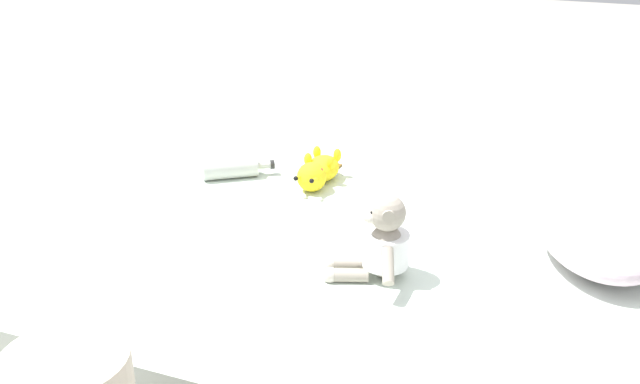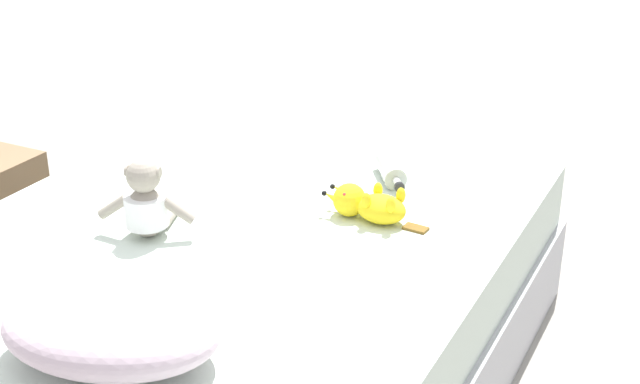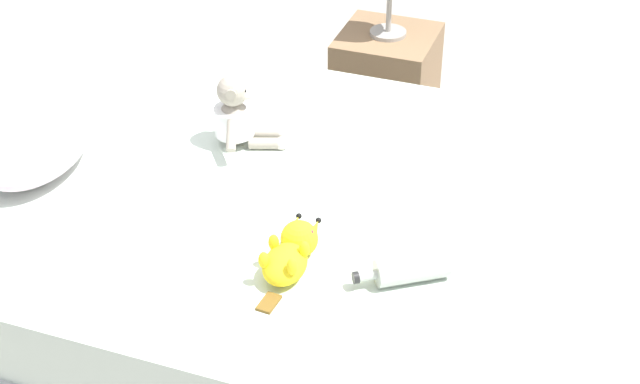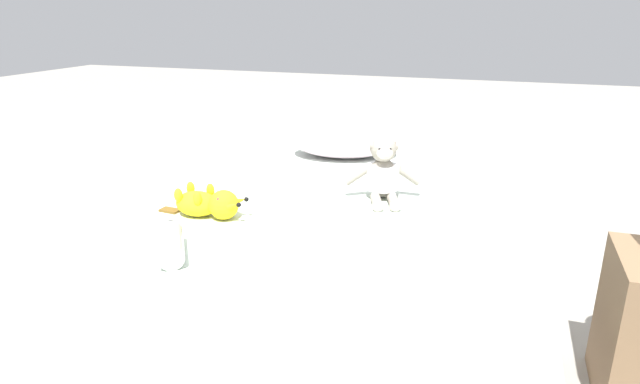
# 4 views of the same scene
# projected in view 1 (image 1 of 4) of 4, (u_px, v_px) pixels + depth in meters

# --- Properties ---
(ground_plane) EXTENTS (16.00, 16.00, 0.00)m
(ground_plane) POSITION_uv_depth(u_px,v_px,m) (349.00, 373.00, 2.31)
(ground_plane) COLOR #9E998E
(bed) EXTENTS (1.55, 1.88, 0.50)m
(bed) POSITION_uv_depth(u_px,v_px,m) (350.00, 308.00, 2.21)
(bed) COLOR #B2B2B7
(bed) RESTS_ON ground_plane
(pillow) EXTENTS (0.56, 0.44, 0.15)m
(pillow) POSITION_uv_depth(u_px,v_px,m) (600.00, 233.00, 1.95)
(pillow) COLOR silver
(pillow) RESTS_ON bed
(plush_monkey) EXTENTS (0.28, 0.25, 0.24)m
(plush_monkey) POSITION_uv_depth(u_px,v_px,m) (382.00, 244.00, 1.85)
(plush_monkey) COLOR #9E9384
(plush_monkey) RESTS_ON bed
(plush_yellow_creature) EXTENTS (0.33, 0.11, 0.10)m
(plush_yellow_creature) POSITION_uv_depth(u_px,v_px,m) (318.00, 171.00, 2.43)
(plush_yellow_creature) COLOR yellow
(plush_yellow_creature) RESTS_ON bed
(glass_bottle) EXTENTS (0.18, 0.24, 0.07)m
(glass_bottle) POSITION_uv_depth(u_px,v_px,m) (232.00, 168.00, 2.49)
(glass_bottle) COLOR #B7BCB2
(glass_bottle) RESTS_ON bed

